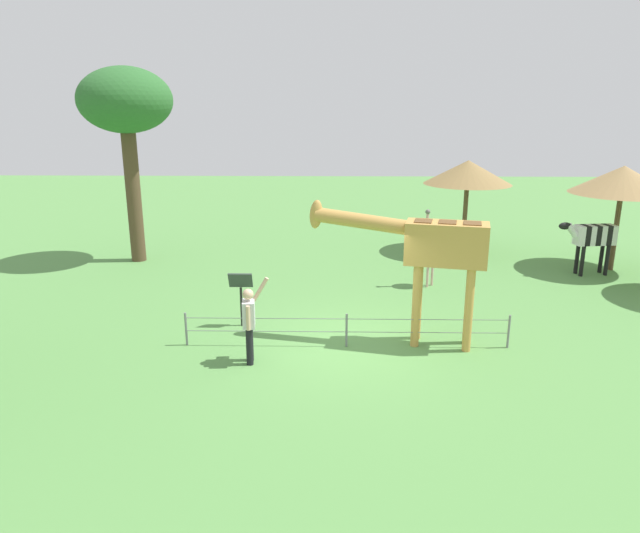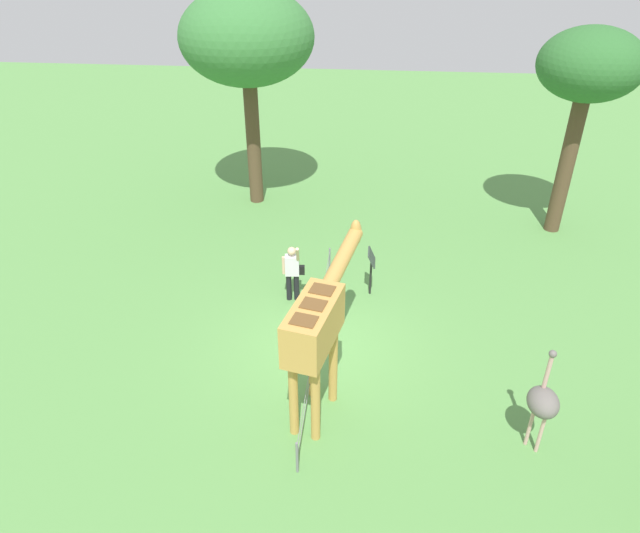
# 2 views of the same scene
# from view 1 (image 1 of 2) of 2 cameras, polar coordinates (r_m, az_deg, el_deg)

# --- Properties ---
(ground_plane) EXTENTS (60.00, 60.00, 0.00)m
(ground_plane) POSITION_cam_1_polar(r_m,az_deg,el_deg) (12.90, 2.59, -7.70)
(ground_plane) COLOR #568E47
(giraffe) EXTENTS (3.86, 1.33, 3.11)m
(giraffe) POSITION_cam_1_polar(r_m,az_deg,el_deg) (12.53, 10.75, 1.73)
(giraffe) COLOR #C69347
(giraffe) RESTS_ON ground_plane
(visitor) EXTENTS (0.54, 0.58, 1.77)m
(visitor) POSITION_cam_1_polar(r_m,az_deg,el_deg) (11.83, -6.95, -5.31)
(visitor) COLOR black
(visitor) RESTS_ON ground_plane
(zebra) EXTENTS (1.83, 0.60, 1.66)m
(zebra) POSITION_cam_1_polar(r_m,az_deg,el_deg) (19.55, 25.15, 2.58)
(zebra) COLOR black
(zebra) RESTS_ON ground_plane
(ostrich) EXTENTS (0.70, 0.56, 2.25)m
(ostrich) POSITION_cam_1_polar(r_m,az_deg,el_deg) (16.84, 10.84, 1.92)
(ostrich) COLOR #CC9E93
(ostrich) RESTS_ON ground_plane
(shade_hut_near) EXTENTS (3.10, 3.10, 3.28)m
(shade_hut_near) POSITION_cam_1_polar(r_m,az_deg,el_deg) (20.16, 27.56, 7.52)
(shade_hut_near) COLOR brown
(shade_hut_near) RESTS_ON ground_plane
(shade_hut_aside) EXTENTS (3.00, 3.00, 3.23)m
(shade_hut_aside) POSITION_cam_1_polar(r_m,az_deg,el_deg) (20.81, 14.30, 8.92)
(shade_hut_aside) COLOR brown
(shade_hut_aside) RESTS_ON ground_plane
(tree_east) EXTENTS (2.93, 2.93, 6.23)m
(tree_east) POSITION_cam_1_polar(r_m,az_deg,el_deg) (19.86, -18.52, 14.77)
(tree_east) COLOR brown
(tree_east) RESTS_ON ground_plane
(info_sign) EXTENTS (0.56, 0.21, 1.32)m
(info_sign) POSITION_cam_1_polar(r_m,az_deg,el_deg) (13.76, -7.78, -2.07)
(info_sign) COLOR black
(info_sign) RESTS_ON ground_plane
(wire_fence) EXTENTS (7.05, 0.05, 0.75)m
(wire_fence) POSITION_cam_1_polar(r_m,az_deg,el_deg) (12.68, 2.62, -6.14)
(wire_fence) COLOR slate
(wire_fence) RESTS_ON ground_plane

